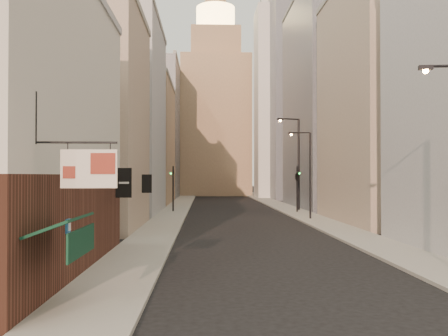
# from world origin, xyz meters

# --- Properties ---
(sidewalk_left) EXTENTS (3.00, 140.00, 0.15)m
(sidewalk_left) POSITION_xyz_m (-6.50, 55.00, 0.07)
(sidewalk_left) COLOR gray
(sidewalk_left) RESTS_ON ground
(sidewalk_right) EXTENTS (3.00, 140.00, 0.15)m
(sidewalk_right) POSITION_xyz_m (6.50, 55.00, 0.07)
(sidewalk_right) COLOR gray
(sidewalk_right) RESTS_ON ground
(near_building_left) EXTENTS (8.30, 23.04, 12.30)m
(near_building_left) POSITION_xyz_m (-10.99, 9.00, 6.02)
(near_building_left) COLOR #572F23
(near_building_left) RESTS_ON ground
(left_bldg_beige) EXTENTS (8.00, 12.00, 16.00)m
(left_bldg_beige) POSITION_xyz_m (-12.00, 26.00, 8.00)
(left_bldg_beige) COLOR gray
(left_bldg_beige) RESTS_ON ground
(left_bldg_grey) EXTENTS (8.00, 16.00, 20.00)m
(left_bldg_grey) POSITION_xyz_m (-12.00, 42.00, 10.00)
(left_bldg_grey) COLOR #9FA0A4
(left_bldg_grey) RESTS_ON ground
(left_bldg_tan) EXTENTS (8.00, 18.00, 17.00)m
(left_bldg_tan) POSITION_xyz_m (-12.00, 60.00, 8.50)
(left_bldg_tan) COLOR #987758
(left_bldg_tan) RESTS_ON ground
(left_bldg_wingrid) EXTENTS (8.00, 20.00, 24.00)m
(left_bldg_wingrid) POSITION_xyz_m (-12.00, 80.00, 12.00)
(left_bldg_wingrid) COLOR gray
(left_bldg_wingrid) RESTS_ON ground
(right_bldg_beige) EXTENTS (8.00, 16.00, 20.00)m
(right_bldg_beige) POSITION_xyz_m (12.00, 30.00, 10.00)
(right_bldg_beige) COLOR gray
(right_bldg_beige) RESTS_ON ground
(right_bldg_wingrid) EXTENTS (8.00, 20.00, 26.00)m
(right_bldg_wingrid) POSITION_xyz_m (12.00, 50.00, 13.00)
(right_bldg_wingrid) COLOR gray
(right_bldg_wingrid) RESTS_ON ground
(highrise) EXTENTS (21.00, 23.00, 51.20)m
(highrise) POSITION_xyz_m (18.00, 78.00, 25.66)
(highrise) COLOR gray
(highrise) RESTS_ON ground
(clock_tower) EXTENTS (14.00, 14.00, 44.90)m
(clock_tower) POSITION_xyz_m (-1.00, 92.00, 17.63)
(clock_tower) COLOR #987758
(clock_tower) RESTS_ON ground
(white_tower) EXTENTS (8.00, 8.00, 41.50)m
(white_tower) POSITION_xyz_m (10.00, 78.00, 18.61)
(white_tower) COLOR silver
(white_tower) RESTS_ON ground
(streetlamp_mid) EXTENTS (2.06, 0.34, 7.85)m
(streetlamp_mid) POSITION_xyz_m (6.00, 32.84, 4.48)
(streetlamp_mid) COLOR black
(streetlamp_mid) RESTS_ON ground
(streetlamp_far) EXTENTS (2.64, 1.02, 10.37)m
(streetlamp_far) POSITION_xyz_m (7.07, 44.18, 5.92)
(streetlamp_far) COLOR black
(streetlamp_far) RESTS_ON ground
(traffic_light_left) EXTENTS (0.57, 0.48, 5.00)m
(traffic_light_left) POSITION_xyz_m (-6.62, 42.47, 3.67)
(traffic_light_left) COLOR black
(traffic_light_left) RESTS_ON ground
(traffic_light_right) EXTENTS (0.70, 0.70, 5.00)m
(traffic_light_right) POSITION_xyz_m (6.56, 41.12, 3.94)
(traffic_light_right) COLOR black
(traffic_light_right) RESTS_ON ground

